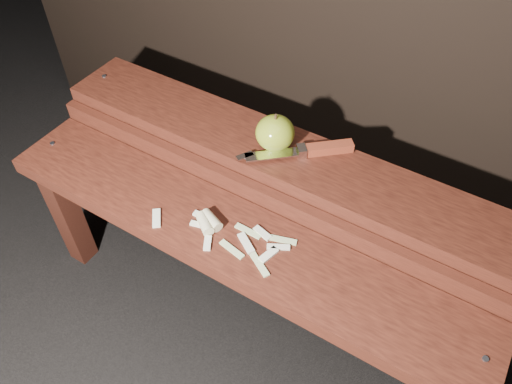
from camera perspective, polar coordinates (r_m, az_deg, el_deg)
The scene contains 6 objects.
ground at distance 1.49m, azimuth -1.25°, elevation -13.29°, with size 60.00×60.00×0.00m, color black.
bench_front_tier at distance 1.16m, azimuth -3.16°, elevation -6.98°, with size 1.20×0.20×0.42m.
bench_rear_tier at distance 1.24m, azimuth 2.56°, elevation 1.94°, with size 1.20×0.21×0.50m.
apple at distance 1.16m, azimuth 2.19°, elevation 6.78°, with size 0.09×0.09×0.09m.
knife at distance 1.17m, azimuth 6.70°, elevation 4.82°, with size 0.22×0.19×0.02m.
apple_scraps at distance 1.11m, azimuth -4.28°, elevation -4.16°, with size 0.33×0.14×0.03m.
Camera 1 is at (0.41, -0.60, 1.30)m, focal length 35.00 mm.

